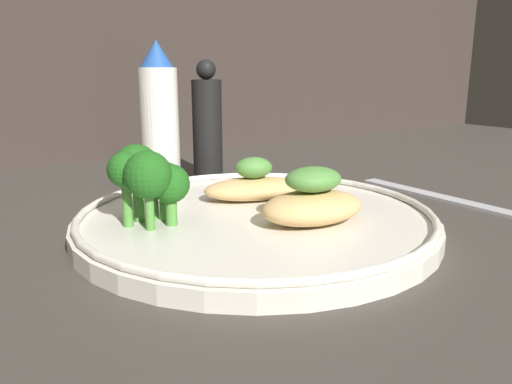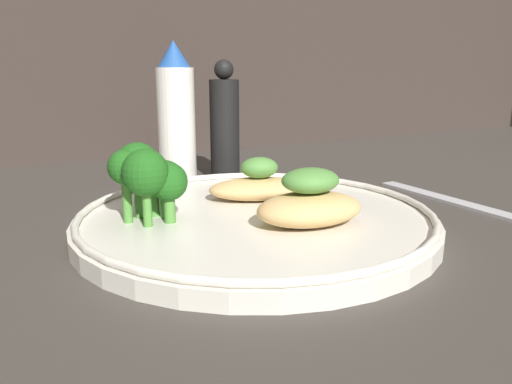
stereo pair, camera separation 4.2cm
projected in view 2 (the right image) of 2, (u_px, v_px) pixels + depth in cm
name	position (u px, v px, depth cm)	size (l,w,h in cm)	color
ground_plane	(256.00, 236.00, 43.06)	(180.00, 180.00, 1.00)	#3D3833
plate	(256.00, 219.00, 42.70)	(30.53, 30.53, 2.00)	silver
grilled_meat_front	(310.00, 203.00, 39.35)	(9.45, 6.78, 4.63)	tan
grilled_meat_middle	(259.00, 185.00, 47.22)	(10.55, 7.41, 4.07)	tan
broccoli_bunch	(148.00, 174.00, 40.08)	(6.14, 6.43, 6.33)	#4C8E38
sauce_bottle	(173.00, 118.00, 57.82)	(4.42, 4.42, 16.62)	white
pepper_grinder	(225.00, 126.00, 61.15)	(3.60, 3.60, 14.56)	black
fork	(455.00, 200.00, 51.41)	(2.20, 19.57, 0.60)	silver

